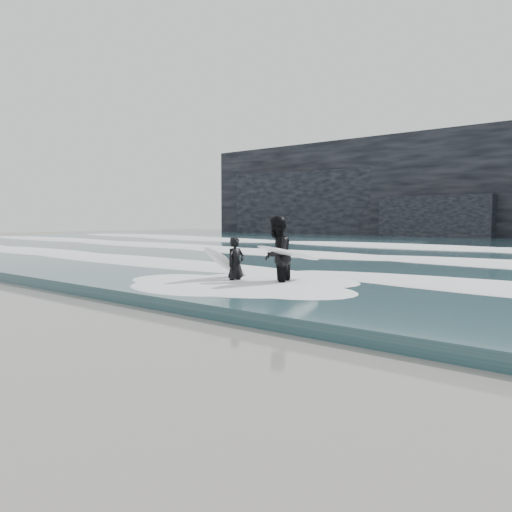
# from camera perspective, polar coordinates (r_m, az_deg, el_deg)

# --- Properties ---
(ground) EXTENTS (120.00, 120.00, 0.00)m
(ground) POSITION_cam_1_polar(r_m,az_deg,el_deg) (9.34, -25.47, -8.34)
(ground) COLOR #7B7055
(ground) RESTS_ON ground
(sea) EXTENTS (90.00, 52.00, 0.30)m
(sea) POSITION_cam_1_polar(r_m,az_deg,el_deg) (33.86, 25.49, 0.82)
(sea) COLOR #29494F
(sea) RESTS_ON ground
(foam_near) EXTENTS (60.00, 3.20, 0.20)m
(foam_near) POSITION_cam_1_polar(r_m,az_deg,el_deg) (15.32, 6.68, -1.62)
(foam_near) COLOR white
(foam_near) RESTS_ON sea
(foam_mid) EXTENTS (60.00, 4.00, 0.24)m
(foam_mid) POSITION_cam_1_polar(r_m,az_deg,el_deg) (21.51, 16.92, -0.01)
(foam_mid) COLOR white
(foam_mid) RESTS_ON sea
(foam_far) EXTENTS (60.00, 4.80, 0.30)m
(foam_far) POSITION_cam_1_polar(r_m,az_deg,el_deg) (29.99, 23.62, 1.05)
(foam_far) COLOR white
(foam_far) RESTS_ON sea
(surfer_left) EXTENTS (1.08, 2.05, 1.50)m
(surfer_left) POSITION_cam_1_polar(r_m,az_deg,el_deg) (13.23, -2.69, -0.98)
(surfer_left) COLOR black
(surfer_left) RESTS_ON ground
(surfer_right) EXTENTS (1.34, 2.35, 2.04)m
(surfer_right) POSITION_cam_1_polar(r_m,az_deg,el_deg) (12.86, 2.52, 0.08)
(surfer_right) COLOR black
(surfer_right) RESTS_ON ground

